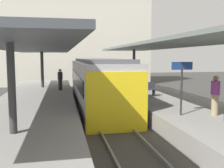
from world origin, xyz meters
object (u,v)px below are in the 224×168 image
commuter_train (98,83)px  passenger_mid_platform (60,79)px  passenger_far_end (215,95)px  platform_sign (182,76)px  litter_bin (141,85)px  platform_bench (145,89)px

commuter_train → passenger_mid_platform: commuter_train is taller
passenger_far_end → platform_sign: bearing=167.5°
platform_sign → commuter_train: bearing=111.1°
platform_sign → passenger_mid_platform: platform_sign is taller
commuter_train → litter_bin: bearing=20.8°
commuter_train → litter_bin: 3.63m
litter_bin → passenger_far_end: passenger_far_end is taller
platform_bench → platform_sign: 5.29m
passenger_mid_platform → passenger_far_end: passenger_far_end is taller
commuter_train → platform_sign: size_ratio=5.47×
commuter_train → litter_bin: commuter_train is taller
platform_sign → passenger_far_end: bearing=-12.5°
platform_bench → passenger_mid_platform: passenger_mid_platform is taller
platform_bench → litter_bin: (0.65, 2.76, -0.06)m
platform_bench → platform_sign: (-0.17, -5.16, 1.16)m
passenger_far_end → platform_bench: bearing=102.3°
platform_sign → litter_bin: (0.82, 7.92, -1.22)m
commuter_train → platform_sign: 7.17m
platform_bench → passenger_mid_platform: bearing=141.7°
litter_bin → passenger_mid_platform: passenger_mid_platform is taller
commuter_train → passenger_far_end: (3.92, -6.93, 0.13)m
platform_bench → passenger_mid_platform: 6.55m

